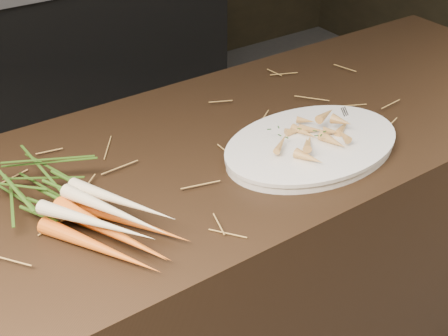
% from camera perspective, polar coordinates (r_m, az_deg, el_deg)
% --- Properties ---
extents(main_counter, '(2.40, 0.70, 0.90)m').
position_cam_1_polar(main_counter, '(1.60, -3.48, -12.58)').
color(main_counter, black).
rests_on(main_counter, ground).
extents(back_counter, '(1.82, 0.62, 0.84)m').
position_cam_1_polar(back_counter, '(3.18, -16.67, 11.18)').
color(back_counter, black).
rests_on(back_counter, ground).
extents(straw_bedding, '(1.40, 0.60, 0.02)m').
position_cam_1_polar(straw_bedding, '(1.30, -4.19, 1.27)').
color(straw_bedding, olive).
rests_on(straw_bedding, main_counter).
extents(root_veg_bunch, '(0.34, 0.50, 0.09)m').
position_cam_1_polar(root_veg_bunch, '(1.15, -16.69, -2.93)').
color(root_veg_bunch, '#E25210').
rests_on(root_veg_bunch, main_counter).
extents(serving_platter, '(0.45, 0.31, 0.02)m').
position_cam_1_polar(serving_platter, '(1.34, 8.88, 2.14)').
color(serving_platter, white).
rests_on(serving_platter, main_counter).
extents(roasted_veg_heap, '(0.22, 0.17, 0.05)m').
position_cam_1_polar(roasted_veg_heap, '(1.32, 9.02, 3.47)').
color(roasted_veg_heap, '#C07F3B').
rests_on(roasted_veg_heap, serving_platter).
extents(serving_fork, '(0.10, 0.15, 0.00)m').
position_cam_1_polar(serving_fork, '(1.41, 14.38, 4.02)').
color(serving_fork, silver).
rests_on(serving_fork, serving_platter).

